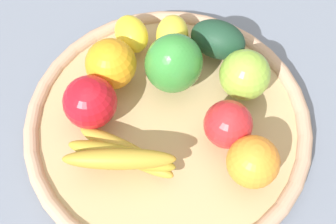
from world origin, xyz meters
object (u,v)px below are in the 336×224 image
(apple_0, at_px, (229,123))
(apple_2, at_px, (90,102))
(lemon_1, at_px, (131,34))
(bell_pepper, at_px, (174,64))
(banana_bunch, at_px, (122,155))
(lemon_0, at_px, (172,35))
(avocado, at_px, (218,39))
(orange_0, at_px, (111,64))
(apple_1, at_px, (245,75))
(orange_1, at_px, (253,162))

(apple_0, height_order, apple_2, apple_2)
(lemon_1, bearing_deg, apple_0, 59.41)
(bell_pepper, relative_size, banana_bunch, 0.64)
(lemon_0, height_order, avocado, avocado)
(bell_pepper, xyz_separation_m, banana_bunch, (0.15, -0.02, -0.02))
(orange_0, relative_size, apple_0, 1.12)
(bell_pepper, bearing_deg, lemon_0, 72.66)
(lemon_0, bearing_deg, lemon_1, -72.77)
(apple_1, distance_m, lemon_1, 0.19)
(apple_1, distance_m, orange_1, 0.14)
(orange_1, relative_size, apple_2, 0.93)
(orange_0, xyz_separation_m, lemon_1, (-0.07, 0.00, -0.01))
(apple_0, bearing_deg, banana_bunch, -53.91)
(lemon_0, bearing_deg, banana_bunch, 0.29)
(orange_0, distance_m, apple_0, 0.20)
(bell_pepper, xyz_separation_m, lemon_0, (-0.07, -0.02, -0.02))
(apple_1, height_order, avocado, apple_1)
(apple_0, bearing_deg, orange_0, -101.32)
(lemon_1, height_order, orange_1, orange_1)
(lemon_1, bearing_deg, orange_0, -3.24)
(banana_bunch, height_order, lemon_1, banana_bunch)
(orange_0, xyz_separation_m, apple_0, (0.04, 0.19, -0.00))
(apple_1, relative_size, lemon_0, 1.09)
(orange_0, relative_size, orange_1, 1.07)
(bell_pepper, distance_m, banana_bunch, 0.16)
(apple_0, relative_size, avocado, 0.78)
(bell_pepper, height_order, orange_0, bell_pepper)
(bell_pepper, xyz_separation_m, apple_2, (0.09, -0.09, -0.01))
(orange_0, height_order, apple_2, same)
(orange_0, height_order, lemon_1, orange_0)
(lemon_1, relative_size, avocado, 0.77)
(apple_0, height_order, lemon_1, apple_0)
(orange_0, bearing_deg, lemon_0, 144.22)
(apple_0, relative_size, apple_2, 0.89)
(orange_1, bearing_deg, apple_1, -161.53)
(lemon_0, distance_m, apple_2, 0.18)
(lemon_1, bearing_deg, bell_pepper, 60.14)
(avocado, bearing_deg, apple_0, 20.95)
(bell_pepper, bearing_deg, apple_1, -24.96)
(banana_bunch, distance_m, apple_1, 0.22)
(apple_1, distance_m, apple_0, 0.08)
(banana_bunch, xyz_separation_m, apple_1, (-0.17, 0.13, 0.01))
(banana_bunch, height_order, avocado, avocado)
(apple_1, height_order, orange_1, apple_1)
(banana_bunch, bearing_deg, apple_1, 143.92)
(lemon_0, height_order, apple_0, apple_0)
(bell_pepper, xyz_separation_m, lemon_1, (-0.05, -0.09, -0.02))
(apple_1, xyz_separation_m, avocado, (-0.06, -0.06, -0.01))
(lemon_0, xyz_separation_m, avocado, (-0.01, 0.07, 0.00))
(orange_0, bearing_deg, orange_1, 70.14)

